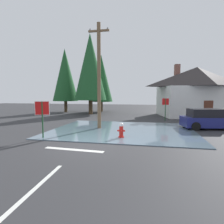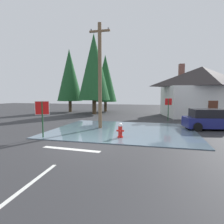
{
  "view_description": "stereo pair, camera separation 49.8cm",
  "coord_description": "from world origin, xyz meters",
  "px_view_note": "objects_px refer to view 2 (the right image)",
  "views": [
    {
      "loc": [
        3.3,
        -9.47,
        2.67
      ],
      "look_at": [
        0.75,
        3.13,
        1.46
      ],
      "focal_mm": 30.17,
      "sensor_mm": 36.0,
      "label": 1
    },
    {
      "loc": [
        3.79,
        -9.36,
        2.67
      ],
      "look_at": [
        0.75,
        3.13,
        1.46
      ],
      "focal_mm": 30.17,
      "sensor_mm": 36.0,
      "label": 2
    }
  ],
  "objects_px": {
    "pine_tree_short_left": "(105,78)",
    "pine_tree_tall_left": "(70,75)",
    "utility_pole": "(100,75)",
    "parked_car": "(211,120)",
    "house": "(201,91)",
    "stop_sign_near": "(42,112)",
    "fire_hydrant": "(120,131)",
    "stop_sign_far": "(168,105)",
    "pine_tree_mid_left": "(94,67)"
  },
  "relations": [
    {
      "from": "parked_car",
      "to": "pine_tree_short_left",
      "type": "distance_m",
      "value": 17.84
    },
    {
      "from": "stop_sign_near",
      "to": "stop_sign_far",
      "type": "bearing_deg",
      "value": 50.36
    },
    {
      "from": "utility_pole",
      "to": "stop_sign_near",
      "type": "bearing_deg",
      "value": -122.82
    },
    {
      "from": "parked_car",
      "to": "pine_tree_tall_left",
      "type": "height_order",
      "value": "pine_tree_tall_left"
    },
    {
      "from": "utility_pole",
      "to": "parked_car",
      "type": "relative_size",
      "value": 1.87
    },
    {
      "from": "pine_tree_tall_left",
      "to": "house",
      "type": "bearing_deg",
      "value": -5.44
    },
    {
      "from": "utility_pole",
      "to": "pine_tree_tall_left",
      "type": "height_order",
      "value": "pine_tree_tall_left"
    },
    {
      "from": "stop_sign_far",
      "to": "house",
      "type": "xyz_separation_m",
      "value": [
        4.0,
        5.08,
        1.48
      ]
    },
    {
      "from": "utility_pole",
      "to": "pine_tree_tall_left",
      "type": "bearing_deg",
      "value": 124.84
    },
    {
      "from": "stop_sign_far",
      "to": "pine_tree_mid_left",
      "type": "bearing_deg",
      "value": 153.91
    },
    {
      "from": "fire_hydrant",
      "to": "pine_tree_tall_left",
      "type": "xyz_separation_m",
      "value": [
        -10.8,
        15.23,
        5.06
      ]
    },
    {
      "from": "pine_tree_short_left",
      "to": "pine_tree_tall_left",
      "type": "bearing_deg",
      "value": -160.4
    },
    {
      "from": "stop_sign_near",
      "to": "fire_hydrant",
      "type": "distance_m",
      "value": 4.89
    },
    {
      "from": "stop_sign_far",
      "to": "stop_sign_near",
      "type": "bearing_deg",
      "value": -129.64
    },
    {
      "from": "house",
      "to": "pine_tree_tall_left",
      "type": "distance_m",
      "value": 18.27
    },
    {
      "from": "stop_sign_near",
      "to": "pine_tree_tall_left",
      "type": "height_order",
      "value": "pine_tree_tall_left"
    },
    {
      "from": "fire_hydrant",
      "to": "pine_tree_short_left",
      "type": "height_order",
      "value": "pine_tree_short_left"
    },
    {
      "from": "stop_sign_near",
      "to": "pine_tree_mid_left",
      "type": "bearing_deg",
      "value": 96.19
    },
    {
      "from": "stop_sign_near",
      "to": "pine_tree_short_left",
      "type": "distance_m",
      "value": 18.45
    },
    {
      "from": "pine_tree_short_left",
      "to": "utility_pole",
      "type": "bearing_deg",
      "value": -75.95
    },
    {
      "from": "stop_sign_near",
      "to": "parked_car",
      "type": "distance_m",
      "value": 12.11
    },
    {
      "from": "fire_hydrant",
      "to": "pine_tree_tall_left",
      "type": "distance_m",
      "value": 19.35
    },
    {
      "from": "pine_tree_tall_left",
      "to": "fire_hydrant",
      "type": "bearing_deg",
      "value": -54.66
    },
    {
      "from": "fire_hydrant",
      "to": "parked_car",
      "type": "height_order",
      "value": "parked_car"
    },
    {
      "from": "stop_sign_far",
      "to": "fire_hydrant",
      "type": "bearing_deg",
      "value": -110.9
    },
    {
      "from": "stop_sign_near",
      "to": "house",
      "type": "distance_m",
      "value": 18.84
    },
    {
      "from": "pine_tree_mid_left",
      "to": "pine_tree_short_left",
      "type": "bearing_deg",
      "value": 83.62
    },
    {
      "from": "pine_tree_short_left",
      "to": "parked_car",
      "type": "bearing_deg",
      "value": -46.78
    },
    {
      "from": "stop_sign_near",
      "to": "stop_sign_far",
      "type": "height_order",
      "value": "stop_sign_far"
    },
    {
      "from": "stop_sign_near",
      "to": "parked_car",
      "type": "bearing_deg",
      "value": 26.97
    },
    {
      "from": "stop_sign_near",
      "to": "utility_pole",
      "type": "distance_m",
      "value": 5.24
    },
    {
      "from": "fire_hydrant",
      "to": "pine_tree_tall_left",
      "type": "relative_size",
      "value": 0.1
    },
    {
      "from": "fire_hydrant",
      "to": "parked_car",
      "type": "bearing_deg",
      "value": 35.86
    },
    {
      "from": "parked_car",
      "to": "house",
      "type": "bearing_deg",
      "value": 83.16
    },
    {
      "from": "stop_sign_far",
      "to": "pine_tree_short_left",
      "type": "relative_size",
      "value": 0.26
    },
    {
      "from": "stop_sign_near",
      "to": "fire_hydrant",
      "type": "xyz_separation_m",
      "value": [
        4.64,
        1.05,
        -1.16
      ]
    },
    {
      "from": "house",
      "to": "pine_tree_tall_left",
      "type": "xyz_separation_m",
      "value": [
        -18.03,
        1.72,
        2.42
      ]
    },
    {
      "from": "pine_tree_mid_left",
      "to": "pine_tree_short_left",
      "type": "relative_size",
      "value": 1.23
    },
    {
      "from": "pine_tree_tall_left",
      "to": "pine_tree_short_left",
      "type": "height_order",
      "value": "pine_tree_tall_left"
    },
    {
      "from": "parked_car",
      "to": "pine_tree_mid_left",
      "type": "height_order",
      "value": "pine_tree_mid_left"
    },
    {
      "from": "house",
      "to": "parked_car",
      "type": "distance_m",
      "value": 9.45
    },
    {
      "from": "utility_pole",
      "to": "house",
      "type": "xyz_separation_m",
      "value": [
        9.37,
        10.71,
        -1.07
      ]
    },
    {
      "from": "fire_hydrant",
      "to": "utility_pole",
      "type": "distance_m",
      "value": 5.12
    },
    {
      "from": "utility_pole",
      "to": "stop_sign_far",
      "type": "relative_size",
      "value": 3.49
    },
    {
      "from": "pine_tree_mid_left",
      "to": "fire_hydrant",
      "type": "bearing_deg",
      "value": -64.7
    },
    {
      "from": "stop_sign_far",
      "to": "pine_tree_short_left",
      "type": "distance_m",
      "value": 12.89
    },
    {
      "from": "stop_sign_near",
      "to": "pine_tree_short_left",
      "type": "xyz_separation_m",
      "value": [
        -1.08,
        18.09,
        3.48
      ]
    },
    {
      "from": "stop_sign_near",
      "to": "fire_hydrant",
      "type": "height_order",
      "value": "stop_sign_near"
    },
    {
      "from": "house",
      "to": "pine_tree_short_left",
      "type": "distance_m",
      "value": 13.56
    },
    {
      "from": "parked_car",
      "to": "pine_tree_tall_left",
      "type": "relative_size",
      "value": 0.46
    }
  ]
}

